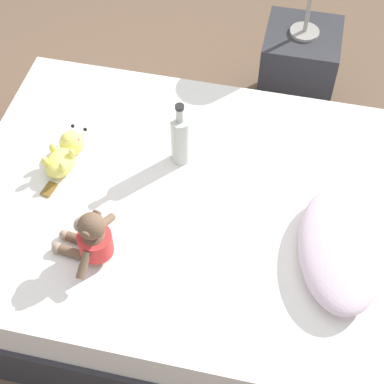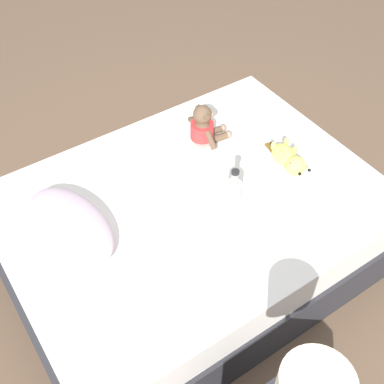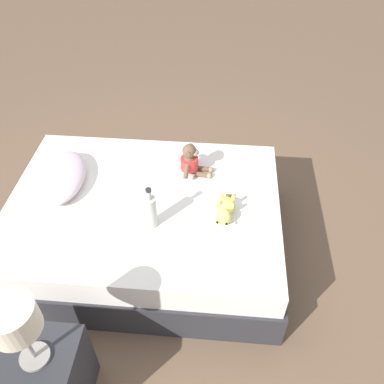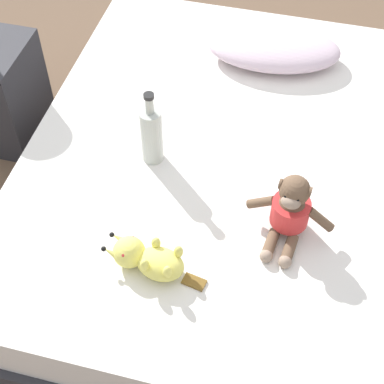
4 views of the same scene
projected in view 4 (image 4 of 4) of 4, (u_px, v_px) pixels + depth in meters
The scene contains 6 objects.
ground_plane at pixel (209, 225), 2.53m from camera, with size 16.00×16.00×0.00m, color brown.
bed at pixel (210, 191), 2.35m from camera, with size 1.35×1.82×0.47m.
pillow at pixel (274, 48), 2.45m from camera, with size 0.57×0.36×0.11m.
plush_monkey at pixel (290, 211), 1.86m from camera, with size 0.29×0.24×0.24m.
plush_yellow_creature at pixel (147, 258), 1.81m from camera, with size 0.33×0.13×0.10m.
glass_bottle at pixel (152, 134), 2.05m from camera, with size 0.08×0.08×0.30m.
Camera 4 is at (0.30, -1.46, 2.05)m, focal length 56.09 mm.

